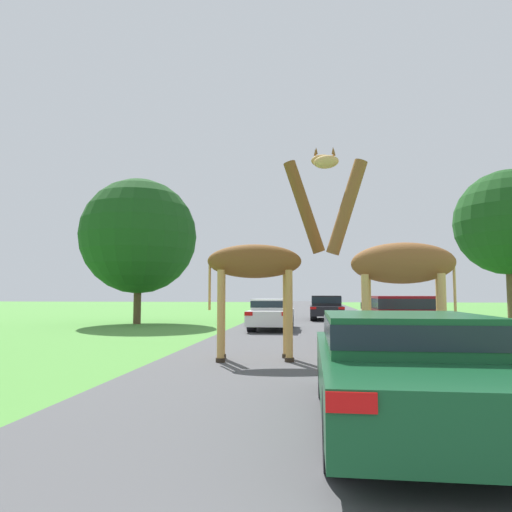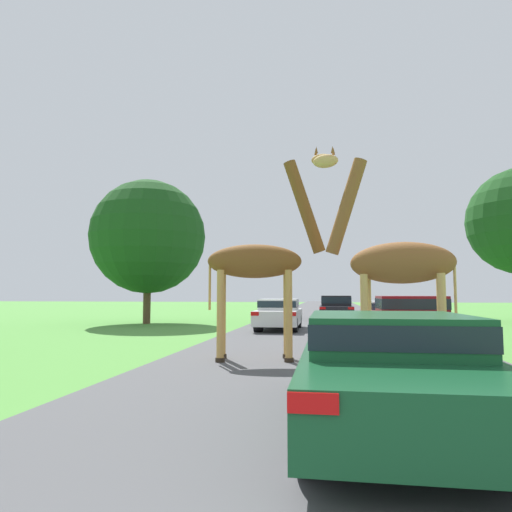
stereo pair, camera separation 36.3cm
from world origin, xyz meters
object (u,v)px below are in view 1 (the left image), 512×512
giraffe_companion (395,262)px  car_far_ahead (326,307)px  car_queue_right (272,313)px  giraffe_near_road (262,260)px  car_lead_maroon (403,364)px  tree_left_edge (509,223)px  car_queue_left (385,315)px  car_verge_right (406,319)px  tree_centre_back (139,236)px

giraffe_companion → car_far_ahead: bearing=14.0°
car_queue_right → car_far_ahead: car_far_ahead is taller
giraffe_near_road → car_lead_maroon: bearing=14.6°
tree_left_edge → car_queue_right: bearing=-152.6°
giraffe_near_road → car_queue_right: giraffe_near_road is taller
car_lead_maroon → car_queue_left: bearing=82.1°
car_verge_right → giraffe_near_road: bearing=-139.2°
car_queue_right → tree_centre_back: bearing=158.3°
car_queue_left → tree_left_edge: 11.34m
car_lead_maroon → tree_centre_back: size_ratio=0.64×
giraffe_near_road → tree_centre_back: bearing=-155.8°
tree_left_edge → tree_centre_back: tree_left_edge is taller
tree_centre_back → car_far_ahead: bearing=27.4°
giraffe_companion → tree_left_edge: tree_left_edge is taller
car_lead_maroon → car_queue_right: 13.99m
giraffe_companion → tree_left_edge: bearing=-18.2°
giraffe_companion → car_lead_maroon: giraffe_companion is taller
giraffe_near_road → car_queue_left: giraffe_near_road is taller
car_lead_maroon → car_verge_right: size_ratio=1.15×
giraffe_companion → car_lead_maroon: 4.60m
car_queue_right → car_verge_right: size_ratio=1.01×
car_queue_left → giraffe_near_road: bearing=-116.2°
car_lead_maroon → tree_left_edge: bearing=64.7°
car_queue_left → car_verge_right: car_verge_right is taller
tree_centre_back → giraffe_companion: bearing=-49.6°
car_lead_maroon → tree_left_edge: size_ratio=0.57×
car_queue_right → car_queue_left: car_queue_right is taller
tree_left_edge → car_verge_right: bearing=-123.6°
giraffe_companion → car_queue_left: bearing=3.7°
car_queue_right → car_far_ahead: bearing=72.0°
giraffe_near_road → car_verge_right: giraffe_near_road is taller
giraffe_companion → car_far_ahead: (-0.90, 17.10, -1.43)m
car_queue_left → tree_left_edge: tree_left_edge is taller
car_queue_left → tree_centre_back: size_ratio=0.54×
giraffe_near_road → tree_centre_back: 13.92m
car_queue_right → car_lead_maroon: bearing=-78.9°
car_verge_right → tree_centre_back: 14.47m
giraffe_companion → tree_centre_back: 16.16m
giraffe_near_road → car_far_ahead: giraffe_near_road is taller
giraffe_companion → tree_centre_back: tree_centre_back is taller
giraffe_near_road → tree_left_edge: (11.63, 15.06, 3.00)m
car_far_ahead → tree_left_edge: 10.77m
giraffe_near_road → car_lead_maroon: (2.16, -4.98, -1.56)m
car_queue_right → car_queue_left: bearing=-8.5°
car_queue_left → tree_centre_back: bearing=163.3°
car_queue_left → car_verge_right: bearing=-91.7°
giraffe_near_road → car_queue_right: 8.91m
car_queue_left → tree_left_edge: size_ratio=0.49×
car_far_ahead → giraffe_companion: bearing=-87.0°
car_queue_left → car_far_ahead: size_ratio=0.90×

